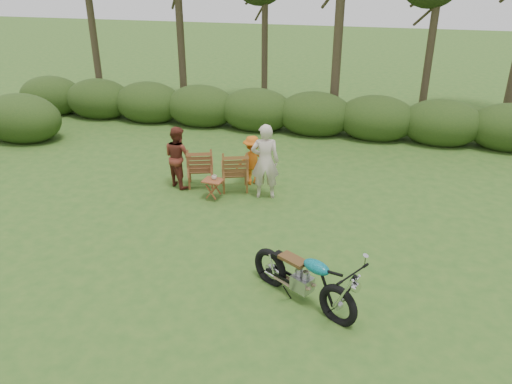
% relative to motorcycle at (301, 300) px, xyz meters
% --- Properties ---
extents(ground, '(80.00, 80.00, 0.00)m').
position_rel_motorcycle_xyz_m(ground, '(-1.14, 0.16, 0.00)').
color(ground, '#2B531B').
rests_on(ground, ground).
extents(tree_line, '(22.52, 11.62, 8.14)m').
position_rel_motorcycle_xyz_m(tree_line, '(-0.64, 9.90, 3.81)').
color(tree_line, '#3B3020').
rests_on(tree_line, ground).
extents(motorcycle, '(2.21, 1.77, 1.20)m').
position_rel_motorcycle_xyz_m(motorcycle, '(0.00, 0.00, 0.00)').
color(motorcycle, '#0EAEBC').
rests_on(motorcycle, ground).
extents(lawn_chair_right, '(0.93, 0.93, 1.06)m').
position_rel_motorcycle_xyz_m(lawn_chair_right, '(-2.40, 4.08, 0.00)').
color(lawn_chair_right, brown).
rests_on(lawn_chair_right, ground).
extents(lawn_chair_left, '(0.92, 0.92, 1.05)m').
position_rel_motorcycle_xyz_m(lawn_chair_left, '(-3.32, 4.11, 0.00)').
color(lawn_chair_left, brown).
rests_on(lawn_chair_left, ground).
extents(side_table, '(0.52, 0.45, 0.50)m').
position_rel_motorcycle_xyz_m(side_table, '(-2.74, 3.41, 0.25)').
color(side_table, brown).
rests_on(side_table, ground).
extents(cup, '(0.14, 0.14, 0.10)m').
position_rel_motorcycle_xyz_m(cup, '(-2.73, 3.46, 0.55)').
color(cup, beige).
rests_on(cup, side_table).
extents(adult_a, '(0.75, 0.58, 1.85)m').
position_rel_motorcycle_xyz_m(adult_a, '(-1.57, 3.85, 0.00)').
color(adult_a, beige).
rests_on(adult_a, ground).
extents(adult_b, '(0.96, 0.91, 1.57)m').
position_rel_motorcycle_xyz_m(adult_b, '(-3.85, 3.97, 0.00)').
color(adult_b, maroon).
rests_on(adult_b, ground).
extents(child, '(0.96, 0.82, 1.29)m').
position_rel_motorcycle_xyz_m(child, '(-2.07, 4.55, 0.00)').
color(child, '#C25812').
rests_on(child, ground).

